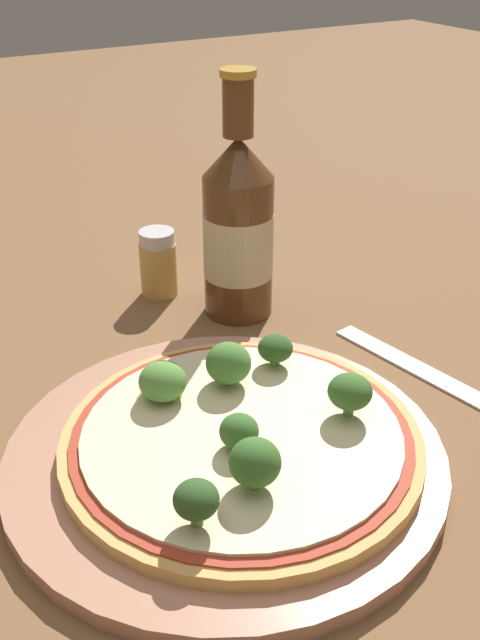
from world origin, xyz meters
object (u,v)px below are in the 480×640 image
Objects in this scene: pizza at (242,440)px; beer_bottle at (238,228)px; pepper_shaker at (158,264)px; fork at (431,374)px.

pizza is 0.22m from beer_bottle.
pizza is 3.71× the size of pepper_shaker.
pizza is 1.11× the size of beer_bottle.
fork is (0.08, -0.17, -0.08)m from beer_bottle.
pepper_shaker reaches higher than pizza.
pizza reaches higher than fork.
fork is at bearing -62.21° from pepper_shaker.
beer_bottle is 0.20m from fork.
pepper_shaker is 0.27m from fork.
pizza is 1.26× the size of fork.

